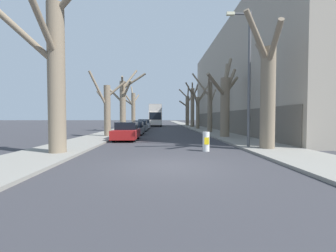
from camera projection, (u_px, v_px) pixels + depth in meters
ground_plane at (170, 166)px, 8.11m from camera, size 300.00×300.00×0.00m
sidewalk_left at (140, 124)px, 57.87m from camera, size 3.22×120.00×0.12m
sidewalk_right at (184, 124)px, 58.23m from camera, size 3.22×120.00×0.12m
building_facade_right at (257, 82)px, 29.60m from camera, size 10.08×35.67×13.03m
street_tree_left_0 at (56, 71)px, 10.38m from camera, size 5.14×2.53×8.91m
street_tree_left_1 at (107, 108)px, 20.28m from camera, size 3.13×3.18×5.79m
street_tree_left_2 at (123, 102)px, 28.80m from camera, size 5.27×3.51×8.19m
street_tree_left_3 at (133, 108)px, 39.08m from camera, size 2.94×2.71×7.42m
street_tree_right_0 at (267, 88)px, 11.98m from camera, size 2.26×4.21×7.28m
street_tree_right_1 at (225, 101)px, 19.51m from camera, size 3.69×3.61×7.29m
street_tree_right_2 at (209, 105)px, 26.12m from camera, size 3.32×3.79×7.10m
street_tree_right_3 at (198, 110)px, 33.71m from camera, size 2.65×2.59×7.10m
street_tree_right_4 at (192, 105)px, 40.53m from camera, size 2.42×3.71×7.94m
street_tree_right_5 at (187, 109)px, 47.83m from camera, size 3.65×2.86×8.31m
double_decker_bus at (156, 114)px, 47.04m from camera, size 2.51×10.40×4.36m
parked_car_0 at (127, 132)px, 17.64m from camera, size 1.77×4.10×1.41m
parked_car_1 at (135, 129)px, 23.37m from camera, size 1.77×3.93×1.33m
parked_car_2 at (140, 126)px, 29.23m from camera, size 1.80×4.10×1.39m
parked_car_3 at (144, 124)px, 35.83m from camera, size 1.89×4.51×1.50m
lamp_post at (247, 73)px, 12.57m from camera, size 1.40×0.20×7.67m
traffic_bollard at (206, 142)px, 11.74m from camera, size 0.36×0.37×1.02m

